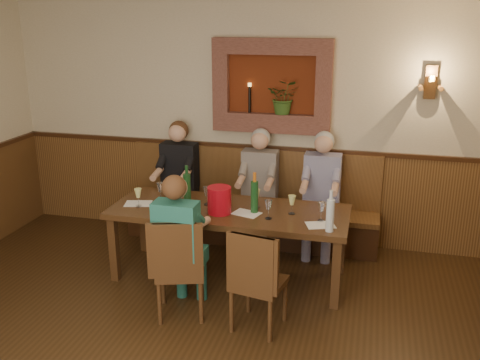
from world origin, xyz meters
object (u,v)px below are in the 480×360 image
(person_bench_right, at_px, (320,204))
(spittoon_bucket, at_px, (219,200))
(wine_bottle_green_a, at_px, (254,196))
(chair_near_left, at_px, (181,286))
(dining_table, at_px, (229,216))
(person_bench_left, at_px, (178,191))
(wine_bottle_green_b, at_px, (187,188))
(chair_near_right, at_px, (258,299))
(person_bench_mid, at_px, (258,199))
(person_chair_front, at_px, (181,257))
(water_bottle, at_px, (330,215))
(bench, at_px, (250,215))

(person_bench_right, bearing_deg, spittoon_bucket, -133.02)
(wine_bottle_green_a, bearing_deg, chair_near_left, -122.06)
(dining_table, height_order, person_bench_left, person_bench_left)
(person_bench_left, distance_m, wine_bottle_green_b, 0.96)
(chair_near_right, bearing_deg, person_bench_mid, 113.08)
(person_chair_front, distance_m, wine_bottle_green_b, 0.93)
(person_bench_right, height_order, wine_bottle_green_b, person_bench_right)
(chair_near_right, distance_m, water_bottle, 1.00)
(person_bench_mid, height_order, person_chair_front, person_bench_mid)
(person_bench_right, xyz_separation_m, wine_bottle_green_a, (-0.57, -0.87, 0.34))
(person_bench_right, bearing_deg, wine_bottle_green_a, -123.37)
(chair_near_right, height_order, wine_bottle_green_b, wine_bottle_green_b)
(person_bench_right, bearing_deg, bench, 172.85)
(person_bench_mid, xyz_separation_m, wine_bottle_green_b, (-0.58, -0.80, 0.35))
(person_chair_front, bearing_deg, dining_table, 73.07)
(dining_table, bearing_deg, person_bench_mid, 82.00)
(spittoon_bucket, bearing_deg, chair_near_right, -52.97)
(water_bottle, bearing_deg, spittoon_bucket, 169.79)
(person_bench_mid, relative_size, water_bottle, 3.56)
(dining_table, bearing_deg, wine_bottle_green_b, 175.01)
(bench, distance_m, person_bench_right, 0.88)
(bench, bearing_deg, person_chair_front, -97.85)
(chair_near_right, distance_m, person_bench_mid, 1.77)
(person_bench_left, distance_m, person_chair_front, 1.74)
(person_bench_mid, height_order, water_bottle, person_bench_mid)
(person_bench_right, relative_size, wine_bottle_green_b, 3.39)
(person_bench_right, height_order, spittoon_bucket, person_bench_right)
(bench, bearing_deg, chair_near_left, -97.47)
(bench, xyz_separation_m, chair_near_right, (0.49, -1.81, -0.05))
(chair_near_left, relative_size, spittoon_bucket, 3.59)
(wine_bottle_green_a, relative_size, wine_bottle_green_b, 1.00)
(chair_near_left, distance_m, person_bench_mid, 1.72)
(chair_near_right, height_order, person_chair_front, person_chair_front)
(person_bench_left, height_order, wine_bottle_green_b, person_bench_left)
(chair_near_right, xyz_separation_m, person_chair_front, (-0.73, 0.09, 0.28))
(chair_near_right, xyz_separation_m, water_bottle, (0.54, 0.54, 0.64))
(chair_near_left, height_order, water_bottle, water_bottle)
(person_bench_left, height_order, person_chair_front, person_bench_left)
(bench, height_order, chair_near_left, bench)
(person_bench_left, relative_size, person_bench_mid, 1.03)
(person_bench_right, xyz_separation_m, wine_bottle_green_b, (-1.30, -0.80, 0.34))
(dining_table, height_order, person_chair_front, person_chair_front)
(person_bench_right, bearing_deg, person_bench_mid, 179.98)
(spittoon_bucket, bearing_deg, person_bench_mid, 79.30)
(person_bench_left, bearing_deg, person_chair_front, -68.58)
(dining_table, distance_m, wine_bottle_green_a, 0.36)
(dining_table, xyz_separation_m, person_bench_left, (-0.87, 0.84, -0.08))
(bench, bearing_deg, dining_table, -90.00)
(person_bench_left, distance_m, wine_bottle_green_a, 1.47)
(bench, bearing_deg, wine_bottle_green_b, -116.98)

